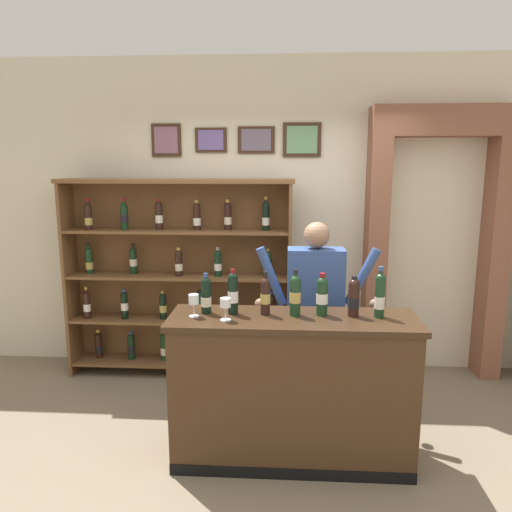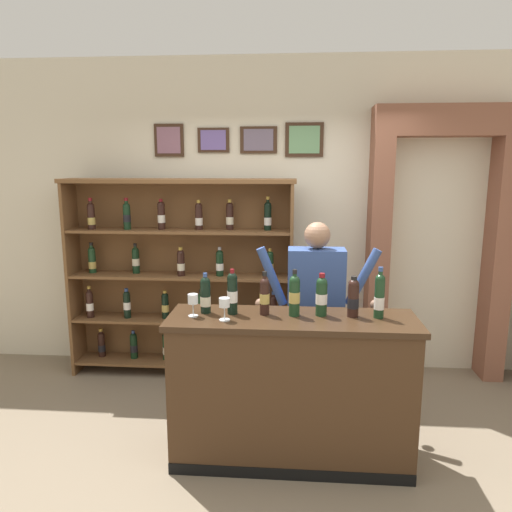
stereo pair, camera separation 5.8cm
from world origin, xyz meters
The scene contains 15 objects.
ground_plane centered at (0.00, 0.00, -0.01)m, with size 14.00×14.00×0.02m, color #7A6B56.
back_wall centered at (0.00, 1.73, 1.53)m, with size 12.00×0.19×3.05m.
wine_shelf centered at (-0.89, 1.37, 1.01)m, with size 2.19×0.34×1.91m.
archway_doorway centered at (1.54, 1.59, 1.41)m, with size 1.30×0.45×2.56m.
tasting_counter centered at (0.18, 0.00, 0.52)m, with size 1.67×0.51×1.03m.
shopkeeper centered at (0.36, 0.56, 1.00)m, with size 0.97×0.22×1.61m.
tasting_bottle_prosecco centered at (-0.41, 0.06, 1.16)m, with size 0.07×0.07×0.28m.
tasting_bottle_rosso centered at (-0.23, 0.05, 1.18)m, with size 0.07×0.07×0.31m.
tasting_bottle_riserva centered at (-0.01, 0.05, 1.17)m, with size 0.07×0.07×0.30m.
tasting_bottle_brunello centered at (0.19, 0.04, 1.18)m, with size 0.07×0.07×0.32m.
tasting_bottle_vin_santo centered at (0.37, 0.06, 1.17)m, with size 0.08×0.08×0.29m.
tasting_bottle_bianco centered at (0.58, 0.05, 1.17)m, with size 0.08×0.08×0.28m.
tasting_bottle_chianti centered at (0.75, 0.04, 1.19)m, with size 0.07×0.07×0.34m.
wine_glass_spare centered at (-0.26, -0.09, 1.14)m, with size 0.07×0.07×0.15m.
wine_glass_right centered at (-0.48, -0.03, 1.14)m, with size 0.07×0.07×0.15m.
Camera 2 is at (0.18, -3.05, 2.03)m, focal length 33.51 mm.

